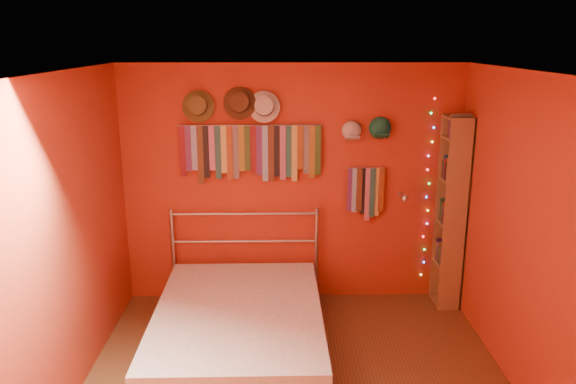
{
  "coord_description": "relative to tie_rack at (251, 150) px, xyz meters",
  "views": [
    {
      "loc": [
        -0.14,
        -3.9,
        2.73
      ],
      "look_at": [
        -0.06,
        0.9,
        1.41
      ],
      "focal_mm": 35.0,
      "sensor_mm": 36.0,
      "label": 1
    }
  ],
  "objects": [
    {
      "name": "reading_lamp",
      "position": [
        1.54,
        -0.18,
        -0.45
      ],
      "size": [
        0.07,
        0.32,
        0.09
      ],
      "color": "#AEAEB3",
      "rests_on": "back_wall"
    },
    {
      "name": "small_tie_rack",
      "position": [
        1.18,
        0.0,
        -0.43
      ],
      "size": [
        0.4,
        0.03,
        0.57
      ],
      "color": "#AEAEB3",
      "rests_on": "back_wall"
    },
    {
      "name": "bed",
      "position": [
        -0.08,
        -1.11,
        -1.4
      ],
      "size": [
        1.56,
        2.13,
        1.03
      ],
      "rotation": [
        0.0,
        0.0,
        0.01
      ],
      "color": "#AEAEB3",
      "rests_on": "ground"
    },
    {
      "name": "cap_white",
      "position": [
        1.02,
        0.01,
        0.19
      ],
      "size": [
        0.19,
        0.24,
        0.19
      ],
      "color": "silver",
      "rests_on": "back_wall"
    },
    {
      "name": "back_wall",
      "position": [
        0.42,
        0.07,
        -0.39
      ],
      "size": [
        3.5,
        0.02,
        2.5
      ],
      "primitive_type": "cube",
      "color": "maroon",
      "rests_on": "ground"
    },
    {
      "name": "fedora_olive",
      "position": [
        -0.51,
        -0.03,
        0.45
      ],
      "size": [
        0.32,
        0.17,
        0.32
      ],
      "rotation": [
        1.36,
        0.0,
        0.0
      ],
      "color": "brown",
      "rests_on": "back_wall"
    },
    {
      "name": "right_wall",
      "position": [
        2.17,
        -1.68,
        -0.39
      ],
      "size": [
        0.02,
        3.5,
        2.5
      ],
      "primitive_type": "cube",
      "color": "maroon",
      "rests_on": "ground"
    },
    {
      "name": "fedora_brown",
      "position": [
        -0.1,
        -0.04,
        0.48
      ],
      "size": [
        0.33,
        0.18,
        0.32
      ],
      "rotation": [
        1.36,
        0.0,
        0.0
      ],
      "color": "#4D311B",
      "rests_on": "back_wall"
    },
    {
      "name": "bookshelf",
      "position": [
        2.08,
        -0.15,
        -0.62
      ],
      "size": [
        0.25,
        0.34,
        2.0
      ],
      "color": "#906441",
      "rests_on": "ground"
    },
    {
      "name": "cap_green",
      "position": [
        1.3,
        0.01,
        0.22
      ],
      "size": [
        0.2,
        0.25,
        0.2
      ],
      "color": "#186C50",
      "rests_on": "back_wall"
    },
    {
      "name": "left_wall",
      "position": [
        -1.33,
        -1.68,
        -0.39
      ],
      "size": [
        0.02,
        3.5,
        2.5
      ],
      "primitive_type": "cube",
      "color": "maroon",
      "rests_on": "ground"
    },
    {
      "name": "fedora_white",
      "position": [
        0.14,
        -0.03,
        0.45
      ],
      "size": [
        0.32,
        0.17,
        0.31
      ],
      "rotation": [
        1.36,
        0.0,
        0.0
      ],
      "color": "beige",
      "rests_on": "back_wall"
    },
    {
      "name": "ceiling",
      "position": [
        0.42,
        -1.68,
        0.86
      ],
      "size": [
        3.5,
        3.5,
        0.02
      ],
      "primitive_type": "cube",
      "color": "white",
      "rests_on": "back_wall"
    },
    {
      "name": "tie_rack",
      "position": [
        0.0,
        0.0,
        0.0
      ],
      "size": [
        1.45,
        0.03,
        0.61
      ],
      "color": "#AEAEB3",
      "rests_on": "back_wall"
    },
    {
      "name": "fairy_lights",
      "position": [
        1.83,
        0.03,
        -0.44
      ],
      "size": [
        0.06,
        0.02,
        1.92
      ],
      "color": "#FF3333",
      "rests_on": "back_wall"
    }
  ]
}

